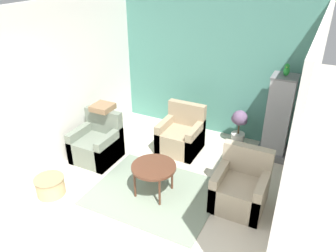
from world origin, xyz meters
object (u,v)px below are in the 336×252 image
(armchair_middle, at_px, (181,136))
(birdcage, at_px, (278,119))
(armchair_right, at_px, (240,189))
(parrot, at_px, (287,70))
(wicker_basket, at_px, (50,185))
(armchair_left, at_px, (97,145))
(potted_plant, at_px, (239,125))
(coffee_table, at_px, (153,168))

(armchair_middle, relative_size, birdcage, 0.57)
(armchair_right, bearing_deg, armchair_middle, 144.18)
(parrot, xyz_separation_m, wicker_basket, (-2.91, -2.73, -1.50))
(armchair_left, bearing_deg, potted_plant, 37.24)
(coffee_table, height_order, armchair_right, armchair_right)
(armchair_right, relative_size, wicker_basket, 1.93)
(armchair_left, relative_size, parrot, 4.04)
(coffee_table, distance_m, wicker_basket, 1.65)
(wicker_basket, bearing_deg, coffee_table, 27.01)
(armchair_middle, distance_m, wicker_basket, 2.48)
(parrot, distance_m, wicker_basket, 4.26)
(armchair_left, bearing_deg, armchair_middle, 37.78)
(armchair_middle, bearing_deg, potted_plant, 36.50)
(parrot, xyz_separation_m, potted_plant, (-0.70, 0.06, -1.23))
(armchair_middle, xyz_separation_m, wicker_basket, (-1.28, -2.12, -0.13))
(birdcage, bearing_deg, coffee_table, -126.25)
(armchair_middle, bearing_deg, birdcage, 20.75)
(armchair_middle, bearing_deg, armchair_right, -35.82)
(potted_plant, bearing_deg, armchair_middle, -143.50)
(coffee_table, bearing_deg, armchair_right, 15.06)
(armchair_right, height_order, parrot, parrot)
(coffee_table, xyz_separation_m, wicker_basket, (-1.45, -0.74, -0.31))
(armchair_right, bearing_deg, wicker_basket, -158.35)
(birdcage, distance_m, parrot, 0.92)
(parrot, bearing_deg, armchair_middle, -159.20)
(parrot, bearing_deg, birdcage, -90.00)
(parrot, bearing_deg, potted_plant, 174.73)
(armchair_left, xyz_separation_m, armchair_middle, (1.24, 0.96, 0.00))
(coffee_table, height_order, parrot, parrot)
(birdcage, height_order, parrot, parrot)
(armchair_middle, bearing_deg, wicker_basket, -121.26)
(potted_plant, bearing_deg, coffee_table, -110.24)
(armchair_middle, height_order, birdcage, birdcage)
(coffee_table, bearing_deg, parrot, 53.78)
(parrot, relative_size, wicker_basket, 0.48)
(armchair_right, relative_size, parrot, 4.04)
(armchair_middle, height_order, wicker_basket, armchair_middle)
(armchair_right, xyz_separation_m, armchair_middle, (-1.44, 1.04, 0.00))
(coffee_table, height_order, potted_plant, potted_plant)
(armchair_middle, bearing_deg, coffee_table, -83.34)
(armchair_middle, height_order, potted_plant, armchair_middle)
(armchair_left, height_order, wicker_basket, armchair_left)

